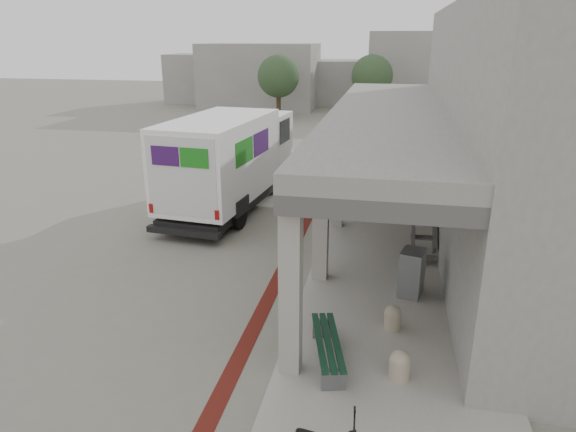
# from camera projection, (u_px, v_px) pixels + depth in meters

# --- Properties ---
(ground) EXTENTS (120.00, 120.00, 0.00)m
(ground) POSITION_uv_depth(u_px,v_px,m) (237.00, 282.00, 13.39)
(ground) COLOR slate
(ground) RESTS_ON ground
(bike_lane_stripe) EXTENTS (0.35, 40.00, 0.01)m
(bike_lane_stripe) POSITION_uv_depth(u_px,v_px,m) (290.00, 255.00, 15.06)
(bike_lane_stripe) COLOR #541610
(bike_lane_stripe) RESTS_ON ground
(sidewalk) EXTENTS (4.40, 28.00, 0.12)m
(sidewalk) POSITION_uv_depth(u_px,v_px,m) (393.00, 294.00, 12.63)
(sidewalk) COLOR gray
(sidewalk) RESTS_ON ground
(transit_building) EXTENTS (7.60, 17.00, 7.00)m
(transit_building) POSITION_uv_depth(u_px,v_px,m) (499.00, 132.00, 15.17)
(transit_building) COLOR gray
(transit_building) RESTS_ON ground
(distant_backdrop) EXTENTS (28.00, 10.00, 6.50)m
(distant_backdrop) POSITION_uv_depth(u_px,v_px,m) (320.00, 76.00, 46.23)
(distant_backdrop) COLOR gray
(distant_backdrop) RESTS_ON ground
(tree_left) EXTENTS (3.20, 3.20, 4.80)m
(tree_left) POSITION_uv_depth(u_px,v_px,m) (278.00, 77.00, 39.18)
(tree_left) COLOR #38281C
(tree_left) RESTS_ON ground
(tree_mid) EXTENTS (3.20, 3.20, 4.80)m
(tree_mid) POSITION_uv_depth(u_px,v_px,m) (372.00, 76.00, 39.73)
(tree_mid) COLOR #38281C
(tree_mid) RESTS_ON ground
(tree_right) EXTENTS (3.20, 3.20, 4.80)m
(tree_right) POSITION_uv_depth(u_px,v_px,m) (482.00, 78.00, 37.33)
(tree_right) COLOR #38281C
(tree_right) RESTS_ON ground
(fedex_truck) EXTENTS (3.28, 8.31, 3.46)m
(fedex_truck) POSITION_uv_depth(u_px,v_px,m) (231.00, 158.00, 18.81)
(fedex_truck) COLOR black
(fedex_truck) RESTS_ON ground
(bench) EXTENTS (0.91, 2.07, 0.48)m
(bench) POSITION_uv_depth(u_px,v_px,m) (328.00, 346.00, 9.82)
(bench) COLOR slate
(bench) RESTS_ON sidewalk
(bollard_near) EXTENTS (0.39, 0.39, 0.58)m
(bollard_near) POSITION_uv_depth(u_px,v_px,m) (400.00, 365.00, 9.34)
(bollard_near) COLOR tan
(bollard_near) RESTS_ON sidewalk
(bollard_far) EXTENTS (0.36, 0.36, 0.55)m
(bollard_far) POSITION_uv_depth(u_px,v_px,m) (393.00, 317.00, 10.97)
(bollard_far) COLOR gray
(bollard_far) RESTS_ON sidewalk
(utility_cabinet) EXTENTS (0.66, 0.79, 1.15)m
(utility_cabinet) POSITION_uv_depth(u_px,v_px,m) (412.00, 273.00, 12.34)
(utility_cabinet) COLOR gray
(utility_cabinet) RESTS_ON sidewalk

